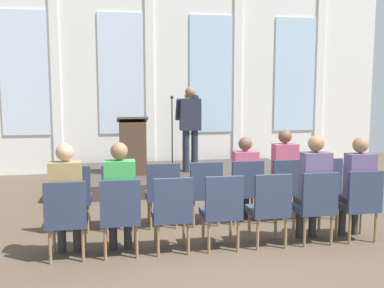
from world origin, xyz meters
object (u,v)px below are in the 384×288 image
audience_r1_c0 (66,195)px  audience_r1_c1 (120,193)px  mic_stand (172,154)px  chair_r0_c5 (285,186)px  chair_r0_c4 (246,187)px  audience_r0_c4 (244,174)px  chair_r0_c3 (205,189)px  chair_r0_c2 (163,191)px  lectern (133,147)px  chair_r0_c1 (119,192)px  chair_r0_c6 (323,184)px  chair_r1_c1 (120,212)px  chair_r1_c6 (360,201)px  chair_r1_c2 (172,210)px  audience_r1_c6 (357,183)px  chair_r1_c3 (222,207)px  chair_r1_c5 (316,203)px  chair_r0_c0 (74,194)px  audience_r1_c5 (314,184)px  chair_r1_c4 (270,205)px  speaker (190,123)px  audience_r0_c5 (283,170)px  chair_r1_c0 (66,215)px

audience_r1_c0 → audience_r1_c1: size_ratio=1.00×
mic_stand → audience_r1_c1: bearing=-106.2°
chair_r0_c5 → chair_r0_c4: bearing=180.0°
mic_stand → audience_r0_c4: (0.67, -2.96, 0.10)m
chair_r0_c3 → chair_r0_c2: bearing=180.0°
lectern → chair_r0_c1: (-0.31, -2.70, -0.29)m
chair_r0_c6 → chair_r1_c1: bearing=-161.6°
chair_r0_c4 → chair_r1_c6: same height
chair_r1_c2 → audience_r1_c6: bearing=1.9°
chair_r1_c3 → chair_r1_c5: 1.22m
chair_r0_c4 → chair_r0_c0: bearing=180.0°
audience_r0_c4 → audience_r1_c5: size_ratio=0.92×
chair_r0_c3 → audience_r1_c5: (1.22, -0.94, 0.23)m
audience_r0_c4 → chair_r1_c4: audience_r0_c4 is taller
chair_r0_c6 → chair_r1_c2: bearing=-157.4°
chair_r1_c1 → chair_r1_c5: size_ratio=1.00×
chair_r0_c3 → audience_r0_c4: audience_r0_c4 is taller
speaker → audience_r0_c5: 2.90m
mic_stand → chair_r0_c6: bearing=-58.2°
chair_r0_c2 → audience_r0_c4: bearing=4.0°
chair_r1_c3 → audience_r1_c6: (1.83, 0.08, 0.21)m
chair_r1_c6 → chair_r1_c3: bearing=180.0°
mic_stand → audience_r0_c5: mic_stand is taller
chair_r0_c1 → audience_r0_c5: bearing=1.9°
chair_r1_c1 → audience_r0_c4: bearing=31.0°
chair_r0_c4 → chair_r0_c1: bearing=180.0°
chair_r1_c5 → chair_r1_c6: size_ratio=1.00×
chair_r0_c2 → audience_r1_c5: (1.83, -0.94, 0.23)m
speaker → chair_r0_c4: size_ratio=1.85×
audience_r1_c1 → audience_r1_c5: 2.44m
audience_r0_c5 → chair_r0_c5: bearing=-90.0°
chair_r0_c1 → chair_r1_c1: same height
chair_r0_c4 → audience_r0_c5: audience_r0_c5 is taller
chair_r1_c2 → audience_r1_c5: (1.83, 0.08, 0.23)m
chair_r0_c5 → chair_r1_c0: size_ratio=1.00×
mic_stand → lectern: bearing=-157.5°
chair_r0_c2 → chair_r1_c0: size_ratio=1.00×
chair_r0_c1 → audience_r0_c4: 1.84m
speaker → chair_r0_c4: 2.89m
audience_r1_c5 → audience_r1_c6: 0.61m
chair_r0_c6 → chair_r1_c4: (-1.22, -1.01, 0.00)m
chair_r1_c6 → speaker: bearing=112.4°
chair_r0_c4 → audience_r1_c0: 2.62m
chair_r1_c1 → audience_r1_c0: bearing=172.5°
audience_r0_c4 → chair_r1_c2: size_ratio=1.35×
chair_r1_c5 → audience_r1_c0: bearing=178.5°
chair_r0_c3 → chair_r1_c0: bearing=-151.0°
chair_r0_c1 → audience_r1_c1: 0.96m
audience_r1_c0 → audience_r1_c1: (0.61, 0.00, -0.00)m
chair_r0_c4 → chair_r1_c2: size_ratio=1.00×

